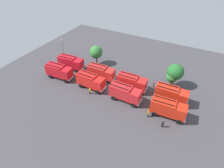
% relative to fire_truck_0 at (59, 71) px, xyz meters
% --- Properties ---
extents(ground_plane, '(64.92, 64.92, 0.00)m').
position_rel_fire_truck_0_xyz_m(ground_plane, '(14.19, 2.53, -2.15)').
color(ground_plane, '#423F44').
extents(fire_truck_0, '(7.33, 3.11, 3.88)m').
position_rel_fire_truck_0_xyz_m(fire_truck_0, '(0.00, 0.00, 0.00)').
color(fire_truck_0, red).
rests_on(fire_truck_0, ground).
extents(fire_truck_1, '(7.24, 2.85, 3.88)m').
position_rel_fire_truck_0_xyz_m(fire_truck_1, '(9.50, 0.40, 0.00)').
color(fire_truck_1, red).
rests_on(fire_truck_1, ground).
extents(fire_truck_2, '(7.21, 2.78, 3.88)m').
position_rel_fire_truck_0_xyz_m(fire_truck_2, '(18.66, 0.29, 0.00)').
color(fire_truck_2, red).
rests_on(fire_truck_2, ground).
extents(fire_truck_3, '(7.33, 3.10, 3.88)m').
position_rel_fire_truck_0_xyz_m(fire_truck_3, '(28.26, 0.12, 0.00)').
color(fire_truck_3, red).
rests_on(fire_truck_3, ground).
extents(fire_truck_4, '(7.39, 3.29, 3.88)m').
position_rel_fire_truck_0_xyz_m(fire_truck_4, '(-0.07, 4.88, 0.00)').
color(fire_truck_4, red).
rests_on(fire_truck_4, ground).
extents(fire_truck_5, '(7.30, 3.01, 3.88)m').
position_rel_fire_truck_0_xyz_m(fire_truck_5, '(9.85, 4.70, 0.00)').
color(fire_truck_5, red).
rests_on(fire_truck_5, ground).
extents(fire_truck_6, '(7.29, 2.98, 3.88)m').
position_rel_fire_truck_0_xyz_m(fire_truck_6, '(18.42, 4.62, 0.00)').
color(fire_truck_6, red).
rests_on(fire_truck_6, ground).
extents(fire_truck_7, '(7.25, 2.88, 3.88)m').
position_rel_fire_truck_0_xyz_m(fire_truck_7, '(27.76, 4.76, 0.00)').
color(fire_truck_7, red).
rests_on(fire_truck_7, ground).
extents(firefighter_0, '(0.47, 0.35, 1.64)m').
position_rel_fire_truck_0_xyz_m(firefighter_0, '(10.58, -1.69, -1.24)').
color(firefighter_0, black).
rests_on(firefighter_0, ground).
extents(firefighter_1, '(0.27, 0.44, 1.66)m').
position_rel_fire_truck_0_xyz_m(firefighter_1, '(25.00, -1.96, -1.22)').
color(firefighter_1, black).
rests_on(firefighter_1, ground).
extents(firefighter_2, '(0.48, 0.44, 1.74)m').
position_rel_fire_truck_0_xyz_m(firefighter_2, '(1.44, 1.97, -1.18)').
color(firefighter_2, black).
rests_on(firefighter_2, ground).
extents(firefighter_3, '(0.33, 0.46, 1.65)m').
position_rel_fire_truck_0_xyz_m(firefighter_3, '(22.94, 7.93, -1.24)').
color(firefighter_3, black).
rests_on(firefighter_3, ground).
extents(firefighter_4, '(0.43, 0.27, 1.63)m').
position_rel_fire_truck_0_xyz_m(firefighter_4, '(28.36, -3.24, -1.25)').
color(firefighter_4, black).
rests_on(firefighter_4, ground).
extents(tree_0, '(3.66, 3.66, 5.68)m').
position_rel_fire_truck_0_xyz_m(tree_0, '(4.80, 10.55, 1.67)').
color(tree_0, brown).
rests_on(tree_0, ground).
extents(tree_1, '(2.81, 2.81, 4.36)m').
position_rel_fire_truck_0_xyz_m(tree_1, '(26.48, 10.07, 0.78)').
color(tree_1, brown).
rests_on(tree_1, ground).
extents(tree_2, '(3.95, 3.95, 6.13)m').
position_rel_fire_truck_0_xyz_m(tree_2, '(26.91, 10.66, 1.97)').
color(tree_2, brown).
rests_on(tree_2, ground).
extents(traffic_cone_0, '(0.47, 0.47, 0.68)m').
position_rel_fire_truck_0_xyz_m(traffic_cone_0, '(21.61, 2.74, -1.81)').
color(traffic_cone_0, '#F2600C').
rests_on(traffic_cone_0, ground).
extents(traffic_cone_1, '(0.49, 0.49, 0.70)m').
position_rel_fire_truck_0_xyz_m(traffic_cone_1, '(11.42, 6.74, -1.80)').
color(traffic_cone_1, '#F2600C').
rests_on(traffic_cone_1, ground).
extents(traffic_cone_2, '(0.43, 0.43, 0.61)m').
position_rel_fire_truck_0_xyz_m(traffic_cone_2, '(19.36, 2.42, -1.85)').
color(traffic_cone_2, '#F2600C').
rests_on(traffic_cone_2, ground).
extents(lamppost, '(0.36, 0.36, 6.20)m').
position_rel_fire_truck_0_xyz_m(lamppost, '(-5.69, 8.57, 1.50)').
color(lamppost, slate).
rests_on(lamppost, ground).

